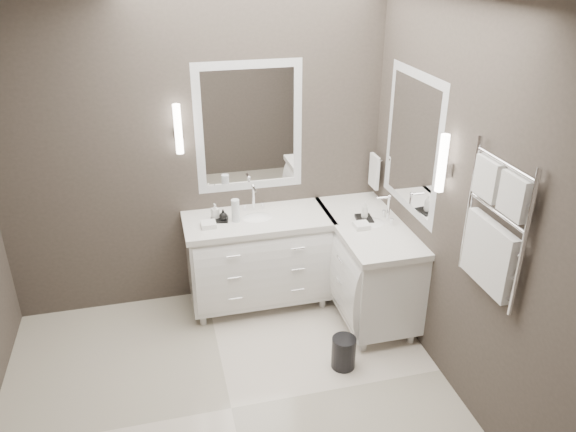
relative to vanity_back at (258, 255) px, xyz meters
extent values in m
cube|color=silver|center=(-0.45, -1.23, -0.49)|extent=(3.20, 3.00, 0.01)
cube|color=#423A34|center=(-0.45, 0.28, 0.86)|extent=(3.20, 0.01, 2.70)
cube|color=#423A34|center=(-0.45, -2.73, 0.86)|extent=(3.20, 0.01, 2.70)
cube|color=#423A34|center=(1.15, -1.23, 0.86)|extent=(0.01, 3.00, 2.70)
cube|color=white|center=(0.00, 0.00, -0.04)|extent=(1.20, 0.55, 0.70)
cube|color=silver|center=(0.00, 0.00, 0.34)|extent=(1.24, 0.59, 0.05)
ellipsoid|color=white|center=(0.00, 0.00, 0.32)|extent=(0.36, 0.28, 0.12)
cylinder|color=white|center=(0.00, 0.16, 0.47)|extent=(0.02, 0.02, 0.22)
cube|color=white|center=(0.88, -0.33, -0.04)|extent=(0.55, 1.20, 0.70)
cube|color=silver|center=(0.88, -0.33, 0.34)|extent=(0.59, 1.24, 0.05)
ellipsoid|color=white|center=(0.88, -0.33, 0.32)|extent=(0.36, 0.28, 0.12)
cylinder|color=white|center=(1.04, -0.33, 0.47)|extent=(0.02, 0.02, 0.22)
cube|color=white|center=(0.00, 0.26, 1.06)|extent=(0.90, 0.02, 1.10)
cube|color=white|center=(0.00, 0.26, 1.06)|extent=(0.77, 0.02, 0.96)
cube|color=white|center=(1.14, -0.43, 1.06)|extent=(0.02, 0.90, 1.10)
cube|color=white|center=(1.14, -0.43, 1.06)|extent=(0.02, 0.90, 0.96)
cube|color=white|center=(-0.58, 0.20, 1.06)|extent=(0.05, 0.05, 0.10)
cylinder|color=white|center=(-0.58, 0.20, 1.11)|extent=(0.06, 0.06, 0.40)
cube|color=white|center=(1.08, -1.01, 1.06)|extent=(0.05, 0.05, 0.10)
cylinder|color=white|center=(1.08, -1.01, 1.11)|extent=(0.06, 0.06, 0.40)
cylinder|color=white|center=(1.10, 0.13, 0.76)|extent=(0.02, 0.22, 0.02)
cube|color=white|center=(1.08, 0.13, 0.62)|extent=(0.03, 0.17, 0.30)
cylinder|color=white|center=(1.10, -1.90, 0.96)|extent=(0.03, 0.03, 0.90)
cylinder|color=white|center=(1.10, -1.35, 0.96)|extent=(0.03, 0.03, 0.90)
cube|color=white|center=(1.10, -1.76, 1.19)|extent=(0.06, 0.22, 0.24)
cube|color=white|center=(1.10, -1.50, 1.19)|extent=(0.06, 0.22, 0.24)
cube|color=white|center=(1.10, -1.63, 0.75)|extent=(0.06, 0.46, 0.42)
cylinder|color=black|center=(0.45, -1.00, -0.36)|extent=(0.23, 0.23, 0.26)
cube|color=black|center=(-0.32, 0.02, 0.38)|extent=(0.16, 0.13, 0.02)
cube|color=black|center=(0.85, -0.27, 0.38)|extent=(0.15, 0.18, 0.03)
cylinder|color=silver|center=(-0.19, -0.02, 0.46)|extent=(0.09, 0.09, 0.19)
imported|color=white|center=(-0.35, 0.04, 0.45)|extent=(0.07, 0.07, 0.12)
imported|color=black|center=(-0.29, -0.01, 0.43)|extent=(0.08, 0.08, 0.09)
imported|color=white|center=(0.85, -0.27, 0.46)|extent=(0.07, 0.07, 0.14)
camera|label=1|loc=(-0.78, -4.17, 2.43)|focal=35.00mm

